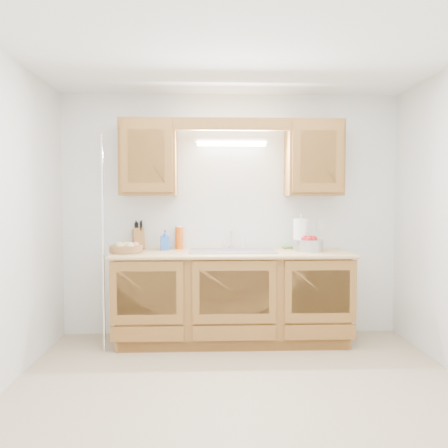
{
  "coord_description": "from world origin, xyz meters",
  "views": [
    {
      "loc": [
        -0.24,
        -3.07,
        1.39
      ],
      "look_at": [
        -0.1,
        0.85,
        1.19
      ],
      "focal_mm": 35.0,
      "sensor_mm": 36.0,
      "label": 1
    }
  ],
  "objects_px": {
    "paper_towel": "(301,235)",
    "knife_block": "(138,239)",
    "apple_bowl": "(308,244)",
    "fruit_basket": "(126,248)"
  },
  "relations": [
    {
      "from": "fruit_basket",
      "to": "knife_block",
      "type": "height_order",
      "value": "knife_block"
    },
    {
      "from": "knife_block",
      "to": "apple_bowl",
      "type": "xyz_separation_m",
      "value": [
        1.71,
        -0.2,
        -0.04
      ]
    },
    {
      "from": "apple_bowl",
      "to": "fruit_basket",
      "type": "bearing_deg",
      "value": -178.21
    },
    {
      "from": "fruit_basket",
      "to": "knife_block",
      "type": "bearing_deg",
      "value": 73.76
    },
    {
      "from": "fruit_basket",
      "to": "paper_towel",
      "type": "bearing_deg",
      "value": 4.16
    },
    {
      "from": "apple_bowl",
      "to": "paper_towel",
      "type": "bearing_deg",
      "value": 132.49
    },
    {
      "from": "paper_towel",
      "to": "knife_block",
      "type": "bearing_deg",
      "value": 175.31
    },
    {
      "from": "fruit_basket",
      "to": "apple_bowl",
      "type": "bearing_deg",
      "value": 1.79
    },
    {
      "from": "knife_block",
      "to": "apple_bowl",
      "type": "height_order",
      "value": "knife_block"
    },
    {
      "from": "knife_block",
      "to": "paper_towel",
      "type": "bearing_deg",
      "value": -23.41
    }
  ]
}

